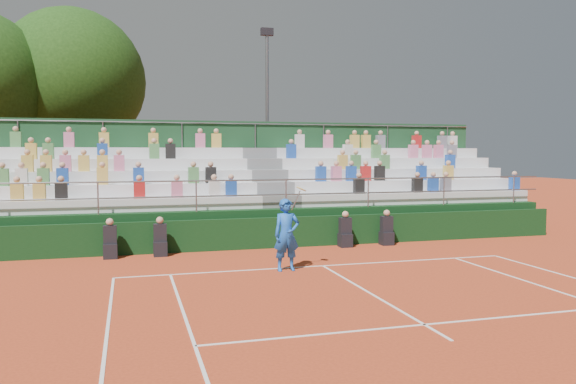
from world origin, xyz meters
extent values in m
plane|color=#BF431F|center=(0.00, 0.00, 0.00)|extent=(90.00, 90.00, 0.00)
cube|color=white|center=(0.00, 0.00, 0.01)|extent=(11.00, 0.06, 0.01)
cube|color=white|center=(0.00, -3.20, 0.01)|extent=(0.06, 6.40, 0.01)
cube|color=white|center=(0.00, -5.49, 0.01)|extent=(8.22, 0.06, 0.01)
cube|color=black|center=(0.00, 3.20, 0.50)|extent=(20.00, 0.15, 1.00)
cube|color=black|center=(-5.64, 2.75, 0.22)|extent=(0.40, 0.40, 0.44)
cube|color=black|center=(-5.64, 2.75, 0.70)|extent=(0.38, 0.25, 0.55)
sphere|color=tan|center=(-5.64, 2.75, 1.08)|extent=(0.22, 0.22, 0.22)
cube|color=black|center=(-4.21, 2.75, 0.22)|extent=(0.40, 0.40, 0.44)
cube|color=black|center=(-4.21, 2.75, 0.70)|extent=(0.38, 0.25, 0.55)
sphere|color=tan|center=(-4.21, 2.75, 1.08)|extent=(0.22, 0.22, 0.22)
cube|color=black|center=(1.75, 2.75, 0.22)|extent=(0.40, 0.40, 0.44)
cube|color=black|center=(1.75, 2.75, 0.70)|extent=(0.38, 0.25, 0.55)
sphere|color=tan|center=(1.75, 2.75, 1.08)|extent=(0.22, 0.22, 0.22)
cube|color=black|center=(3.24, 2.75, 0.22)|extent=(0.40, 0.40, 0.44)
cube|color=black|center=(3.24, 2.75, 0.70)|extent=(0.38, 0.25, 0.55)
sphere|color=tan|center=(3.24, 2.75, 1.08)|extent=(0.22, 0.22, 0.22)
cube|color=black|center=(0.00, 6.30, 0.60)|extent=(20.00, 5.20, 1.20)
cube|color=silver|center=(-5.35, 4.62, 1.41)|extent=(9.30, 0.85, 0.42)
cube|color=silver|center=(5.35, 4.62, 1.41)|extent=(9.30, 0.85, 0.42)
cube|color=slate|center=(0.00, 4.62, 1.41)|extent=(1.40, 0.85, 0.42)
cube|color=silver|center=(-5.35, 5.47, 1.83)|extent=(9.30, 0.85, 0.42)
cube|color=silver|center=(5.35, 5.47, 1.83)|extent=(9.30, 0.85, 0.42)
cube|color=slate|center=(0.00, 5.47, 1.83)|extent=(1.40, 0.85, 0.42)
cube|color=silver|center=(-5.35, 6.33, 2.25)|extent=(9.30, 0.85, 0.42)
cube|color=silver|center=(5.35, 6.33, 2.25)|extent=(9.30, 0.85, 0.42)
cube|color=slate|center=(0.00, 6.33, 2.25)|extent=(1.40, 0.85, 0.42)
cube|color=silver|center=(-5.35, 7.17, 2.67)|extent=(9.30, 0.85, 0.42)
cube|color=silver|center=(5.35, 7.17, 2.67)|extent=(9.30, 0.85, 0.42)
cube|color=slate|center=(0.00, 7.17, 2.67)|extent=(1.40, 0.85, 0.42)
cube|color=silver|center=(-5.35, 8.03, 3.09)|extent=(9.30, 0.85, 0.42)
cube|color=silver|center=(5.35, 8.03, 3.09)|extent=(9.30, 0.85, 0.42)
cube|color=slate|center=(0.00, 8.03, 3.09)|extent=(1.40, 0.85, 0.42)
cube|color=#1A4525|center=(0.00, 8.55, 2.20)|extent=(20.00, 0.12, 4.40)
cylinder|color=gray|center=(0.00, 3.75, 2.20)|extent=(20.00, 0.05, 0.05)
cylinder|color=gray|center=(0.00, 8.45, 4.30)|extent=(20.00, 0.05, 0.05)
cube|color=gold|center=(-8.39, 4.47, 1.90)|extent=(0.36, 0.24, 0.56)
cube|color=gold|center=(-7.76, 4.47, 1.90)|extent=(0.36, 0.24, 0.56)
cube|color=black|center=(-7.12, 4.47, 1.90)|extent=(0.36, 0.24, 0.56)
cube|color=red|center=(-4.75, 4.47, 1.90)|extent=(0.36, 0.24, 0.56)
cube|color=pink|center=(-3.55, 4.47, 1.90)|extent=(0.36, 0.24, 0.56)
cube|color=silver|center=(-2.31, 4.47, 1.90)|extent=(0.36, 0.24, 0.56)
cube|color=#1E4CB2|center=(-1.73, 4.47, 1.90)|extent=(0.36, 0.24, 0.56)
cube|color=#4C8C4C|center=(-8.96, 5.32, 2.32)|extent=(0.36, 0.24, 0.56)
cube|color=silver|center=(-8.39, 5.32, 2.32)|extent=(0.36, 0.24, 0.56)
cube|color=#4C8C4C|center=(-7.75, 5.32, 2.32)|extent=(0.36, 0.24, 0.56)
cube|color=#1E4CB2|center=(-7.17, 5.32, 2.32)|extent=(0.36, 0.24, 0.56)
cube|color=gold|center=(-5.92, 5.32, 2.32)|extent=(0.36, 0.24, 0.56)
cube|color=#1E4CB2|center=(-4.76, 5.32, 2.32)|extent=(0.36, 0.24, 0.56)
cube|color=#4C8C4C|center=(-2.91, 5.32, 2.32)|extent=(0.36, 0.24, 0.56)
cube|color=black|center=(-2.30, 5.32, 2.32)|extent=(0.36, 0.24, 0.56)
cube|color=gold|center=(-8.35, 6.17, 2.74)|extent=(0.36, 0.24, 0.56)
cube|color=gold|center=(-7.76, 6.17, 2.74)|extent=(0.36, 0.24, 0.56)
cube|color=pink|center=(-7.15, 6.17, 2.74)|extent=(0.36, 0.24, 0.56)
cube|color=gold|center=(-6.56, 6.17, 2.74)|extent=(0.36, 0.24, 0.56)
cube|color=gold|center=(-5.95, 6.17, 2.74)|extent=(0.36, 0.24, 0.56)
cube|color=pink|center=(-5.39, 6.17, 2.74)|extent=(0.36, 0.24, 0.56)
cube|color=gold|center=(-8.35, 7.02, 3.16)|extent=(0.36, 0.24, 0.56)
cube|color=#4C8C4C|center=(-7.79, 7.02, 3.16)|extent=(0.36, 0.24, 0.56)
cube|color=#1E4CB2|center=(-5.98, 7.02, 3.16)|extent=(0.36, 0.24, 0.56)
cube|color=#4C8C4C|center=(-4.15, 7.02, 3.16)|extent=(0.36, 0.24, 0.56)
cube|color=black|center=(-3.56, 7.02, 3.16)|extent=(0.36, 0.24, 0.56)
cube|color=#4C8C4C|center=(-8.97, 7.88, 3.58)|extent=(0.36, 0.24, 0.56)
cube|color=pink|center=(-7.18, 7.88, 3.58)|extent=(0.36, 0.24, 0.56)
cube|color=gold|center=(-5.94, 7.88, 3.58)|extent=(0.36, 0.24, 0.56)
cube|color=gold|center=(-4.14, 7.88, 3.58)|extent=(0.36, 0.24, 0.56)
cube|color=pink|center=(-2.35, 7.88, 3.58)|extent=(0.36, 0.24, 0.56)
cube|color=gold|center=(-1.71, 7.88, 3.58)|extent=(0.36, 0.24, 0.56)
cube|color=black|center=(2.96, 4.47, 1.90)|extent=(0.36, 0.24, 0.56)
cube|color=black|center=(5.31, 4.47, 1.90)|extent=(0.36, 0.24, 0.56)
cube|color=#1E4CB2|center=(5.98, 4.47, 1.90)|extent=(0.36, 0.24, 0.56)
cube|color=slate|center=(6.52, 4.47, 1.90)|extent=(0.36, 0.24, 0.56)
cube|color=#1E4CB2|center=(9.58, 4.47, 1.90)|extent=(0.36, 0.24, 0.56)
cube|color=#1E4CB2|center=(1.79, 5.32, 2.32)|extent=(0.36, 0.24, 0.56)
cube|color=pink|center=(2.40, 5.32, 2.32)|extent=(0.36, 0.24, 0.56)
cube|color=#1E4CB2|center=(3.00, 5.32, 2.32)|extent=(0.36, 0.24, 0.56)
cube|color=red|center=(3.59, 5.32, 2.32)|extent=(0.36, 0.24, 0.56)
cube|color=black|center=(4.17, 5.32, 2.32)|extent=(0.36, 0.24, 0.56)
cube|color=#1E4CB2|center=(5.95, 5.32, 2.32)|extent=(0.36, 0.24, 0.56)
cube|color=gold|center=(7.15, 5.32, 2.32)|extent=(0.36, 0.24, 0.56)
cube|color=gold|center=(2.98, 6.17, 2.74)|extent=(0.36, 0.24, 0.56)
cube|color=#4C8C4C|center=(3.54, 6.17, 2.74)|extent=(0.36, 0.24, 0.56)
cube|color=#4C8C4C|center=(4.78, 6.17, 2.74)|extent=(0.36, 0.24, 0.56)
cube|color=#1E4CB2|center=(7.75, 6.17, 2.74)|extent=(0.36, 0.24, 0.56)
cube|color=#1E4CB2|center=(1.14, 7.02, 3.16)|extent=(0.36, 0.24, 0.56)
cube|color=silver|center=(3.54, 7.02, 3.16)|extent=(0.36, 0.24, 0.56)
cube|color=#4C8C4C|center=(4.80, 7.02, 3.16)|extent=(0.36, 0.24, 0.56)
cube|color=pink|center=(6.50, 7.02, 3.16)|extent=(0.36, 0.24, 0.56)
cube|color=pink|center=(7.15, 7.02, 3.16)|extent=(0.36, 0.24, 0.56)
cube|color=pink|center=(7.71, 7.02, 3.16)|extent=(0.36, 0.24, 0.56)
cube|color=slate|center=(8.35, 7.02, 3.16)|extent=(0.36, 0.24, 0.56)
cube|color=silver|center=(1.74, 7.88, 3.58)|extent=(0.36, 0.24, 0.56)
cube|color=pink|center=(2.99, 7.88, 3.58)|extent=(0.36, 0.24, 0.56)
cube|color=gold|center=(4.19, 7.88, 3.58)|extent=(0.36, 0.24, 0.56)
cube|color=gold|center=(4.71, 7.88, 3.58)|extent=(0.36, 0.24, 0.56)
cube|color=slate|center=(5.39, 7.88, 3.58)|extent=(0.36, 0.24, 0.56)
cube|color=red|center=(7.12, 7.88, 3.58)|extent=(0.36, 0.24, 0.56)
cube|color=slate|center=(8.38, 7.88, 3.58)|extent=(0.36, 0.24, 0.56)
cube|color=silver|center=(8.91, 7.88, 3.58)|extent=(0.36, 0.24, 0.56)
imported|color=blue|center=(-1.12, -0.30, 0.95)|extent=(0.70, 0.46, 1.90)
cylinder|color=gray|center=(-0.87, -0.30, 1.85)|extent=(0.26, 0.03, 0.51)
cylinder|color=#E5D866|center=(-0.72, -0.30, 2.15)|extent=(0.26, 0.28, 0.14)
cylinder|color=#342213|center=(-7.58, 14.43, 1.90)|extent=(0.50, 0.50, 3.79)
sphere|color=#18380F|center=(-7.58, 14.43, 6.52)|extent=(6.82, 6.82, 6.82)
cylinder|color=gray|center=(1.43, 12.21, 4.36)|extent=(0.16, 0.16, 8.71)
cube|color=black|center=(1.43, 12.21, 8.89)|extent=(0.60, 0.25, 0.35)
camera|label=1|loc=(-5.08, -14.35, 3.10)|focal=35.00mm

